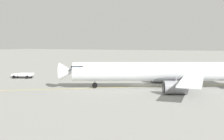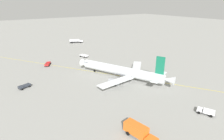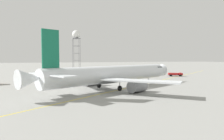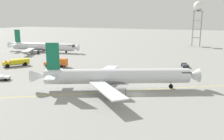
# 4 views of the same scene
# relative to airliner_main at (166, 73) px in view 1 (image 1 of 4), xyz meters

# --- Properties ---
(ground_plane) EXTENTS (600.00, 600.00, 0.00)m
(ground_plane) POSITION_rel_airliner_main_xyz_m (6.21, -2.10, -3.12)
(ground_plane) COLOR gray
(airliner_main) EXTENTS (39.74, 30.88, 11.85)m
(airliner_main) POSITION_rel_airliner_main_xyz_m (0.00, 0.00, 0.00)
(airliner_main) COLOR silver
(airliner_main) RESTS_ON ground_plane
(pushback_tug_truck_extra) EXTENTS (5.69, 4.00, 1.30)m
(pushback_tug_truck_extra) POSITION_rel_airliner_main_xyz_m (37.39, -0.18, -2.32)
(pushback_tug_truck_extra) COLOR #232326
(pushback_tug_truck_extra) RESTS_ON ground_plane
(taxiway_centreline) EXTENTS (129.89, 87.59, 0.01)m
(taxiway_centreline) POSITION_rel_airliner_main_xyz_m (5.19, 0.93, -3.12)
(taxiway_centreline) COLOR yellow
(taxiway_centreline) RESTS_ON ground_plane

